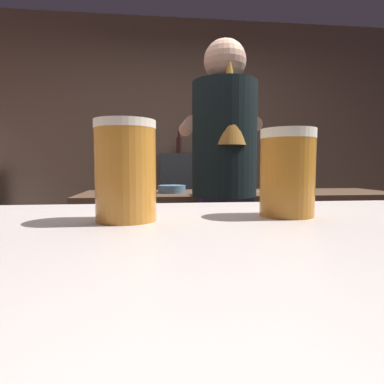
{
  "coord_description": "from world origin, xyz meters",
  "views": [
    {
      "loc": [
        -0.22,
        -1.44,
        1.1
      ],
      "look_at": [
        -0.14,
        -0.75,
        1.05
      ],
      "focal_mm": 30.25,
      "sensor_mm": 36.0,
      "label": 1
    }
  ],
  "objects_px": {
    "mixing_bowl": "(172,189)",
    "pint_glass_far": "(287,173)",
    "bottle_olive_oil": "(209,146)",
    "bottle_hot_sauce": "(179,145)",
    "knife_block": "(293,176)",
    "bottle_vinegar": "(223,146)",
    "bartender": "(224,182)",
    "pint_glass_near": "(126,171)",
    "chefs_knife": "(252,192)"
  },
  "relations": [
    {
      "from": "pint_glass_near",
      "to": "bottle_hot_sauce",
      "type": "distance_m",
      "value": 3.02
    },
    {
      "from": "mixing_bowl",
      "to": "pint_glass_near",
      "type": "relative_size",
      "value": 1.32
    },
    {
      "from": "knife_block",
      "to": "pint_glass_far",
      "type": "distance_m",
      "value": 1.87
    },
    {
      "from": "bartender",
      "to": "mixing_bowl",
      "type": "relative_size",
      "value": 9.71
    },
    {
      "from": "mixing_bowl",
      "to": "bottle_hot_sauce",
      "type": "xyz_separation_m",
      "value": [
        0.15,
        1.31,
        0.38
      ]
    },
    {
      "from": "knife_block",
      "to": "bottle_vinegar",
      "type": "bearing_deg",
      "value": 100.31
    },
    {
      "from": "mixing_bowl",
      "to": "chefs_knife",
      "type": "height_order",
      "value": "mixing_bowl"
    },
    {
      "from": "bottle_olive_oil",
      "to": "bottle_hot_sauce",
      "type": "height_order",
      "value": "bottle_hot_sauce"
    },
    {
      "from": "knife_block",
      "to": "chefs_knife",
      "type": "relative_size",
      "value": 1.21
    },
    {
      "from": "pint_glass_near",
      "to": "bartender",
      "type": "bearing_deg",
      "value": 71.82
    },
    {
      "from": "mixing_bowl",
      "to": "chefs_knife",
      "type": "distance_m",
      "value": 0.54
    },
    {
      "from": "mixing_bowl",
      "to": "pint_glass_near",
      "type": "distance_m",
      "value": 1.7
    },
    {
      "from": "mixing_bowl",
      "to": "pint_glass_far",
      "type": "relative_size",
      "value": 1.39
    },
    {
      "from": "knife_block",
      "to": "bottle_hot_sauce",
      "type": "bearing_deg",
      "value": 119.16
    },
    {
      "from": "bartender",
      "to": "bottle_hot_sauce",
      "type": "bearing_deg",
      "value": 2.14
    },
    {
      "from": "pint_glass_near",
      "to": "bottle_olive_oil",
      "type": "distance_m",
      "value": 3.07
    },
    {
      "from": "bottle_olive_oil",
      "to": "bottle_hot_sauce",
      "type": "distance_m",
      "value": 0.32
    },
    {
      "from": "chefs_knife",
      "to": "bottle_olive_oil",
      "type": "relative_size",
      "value": 1.01
    },
    {
      "from": "chefs_knife",
      "to": "bartender",
      "type": "bearing_deg",
      "value": -137.35
    },
    {
      "from": "pint_glass_near",
      "to": "bottle_olive_oil",
      "type": "bearing_deg",
      "value": 78.45
    },
    {
      "from": "pint_glass_far",
      "to": "bottle_olive_oil",
      "type": "bearing_deg",
      "value": 82.83
    },
    {
      "from": "bottle_vinegar",
      "to": "bartender",
      "type": "bearing_deg",
      "value": -101.79
    },
    {
      "from": "bartender",
      "to": "pint_glass_near",
      "type": "relative_size",
      "value": 12.82
    },
    {
      "from": "pint_glass_far",
      "to": "chefs_knife",
      "type": "bearing_deg",
      "value": 74.6
    },
    {
      "from": "knife_block",
      "to": "chefs_knife",
      "type": "height_order",
      "value": "knife_block"
    },
    {
      "from": "chefs_knife",
      "to": "bottle_hot_sauce",
      "type": "xyz_separation_m",
      "value": [
        -0.39,
        1.36,
        0.4
      ]
    },
    {
      "from": "chefs_knife",
      "to": "bottle_olive_oil",
      "type": "xyz_separation_m",
      "value": [
        -0.07,
        1.37,
        0.39
      ]
    },
    {
      "from": "chefs_knife",
      "to": "bottle_vinegar",
      "type": "xyz_separation_m",
      "value": [
        0.09,
        1.36,
        0.39
      ]
    },
    {
      "from": "chefs_knife",
      "to": "pint_glass_far",
      "type": "height_order",
      "value": "pint_glass_far"
    },
    {
      "from": "mixing_bowl",
      "to": "bottle_hot_sauce",
      "type": "relative_size",
      "value": 0.7
    },
    {
      "from": "bartender",
      "to": "bottle_vinegar",
      "type": "relative_size",
      "value": 7.79
    },
    {
      "from": "pint_glass_far",
      "to": "bottle_vinegar",
      "type": "height_order",
      "value": "bottle_vinegar"
    },
    {
      "from": "bartender",
      "to": "bottle_hot_sauce",
      "type": "xyz_separation_m",
      "value": [
        -0.11,
        1.76,
        0.31
      ]
    },
    {
      "from": "chefs_knife",
      "to": "bottle_olive_oil",
      "type": "distance_m",
      "value": 1.42
    },
    {
      "from": "mixing_bowl",
      "to": "bottle_vinegar",
      "type": "relative_size",
      "value": 0.8
    },
    {
      "from": "mixing_bowl",
      "to": "pint_glass_far",
      "type": "distance_m",
      "value": 1.68
    },
    {
      "from": "pint_glass_near",
      "to": "bottle_hot_sauce",
      "type": "xyz_separation_m",
      "value": [
        0.3,
        2.99,
        0.23
      ]
    },
    {
      "from": "knife_block",
      "to": "bottle_hot_sauce",
      "type": "xyz_separation_m",
      "value": [
        -0.71,
        1.27,
        0.3
      ]
    },
    {
      "from": "bartender",
      "to": "pint_glass_near",
      "type": "height_order",
      "value": "bartender"
    },
    {
      "from": "pint_glass_far",
      "to": "bottle_hot_sauce",
      "type": "distance_m",
      "value": 2.99
    },
    {
      "from": "bottle_olive_oil",
      "to": "bottle_hot_sauce",
      "type": "xyz_separation_m",
      "value": [
        -0.32,
        -0.01,
        0.01
      ]
    },
    {
      "from": "bartender",
      "to": "chefs_knife",
      "type": "relative_size",
      "value": 7.33
    },
    {
      "from": "bottle_hot_sauce",
      "to": "pint_glass_near",
      "type": "bearing_deg",
      "value": -95.65
    },
    {
      "from": "knife_block",
      "to": "bottle_vinegar",
      "type": "relative_size",
      "value": 1.28
    },
    {
      "from": "mixing_bowl",
      "to": "bottle_olive_oil",
      "type": "bearing_deg",
      "value": 70.6
    },
    {
      "from": "bartender",
      "to": "chefs_knife",
      "type": "xyz_separation_m",
      "value": [
        0.28,
        0.41,
        -0.09
      ]
    },
    {
      "from": "bartender",
      "to": "knife_block",
      "type": "height_order",
      "value": "bartender"
    },
    {
      "from": "knife_block",
      "to": "chefs_knife",
      "type": "distance_m",
      "value": 0.35
    },
    {
      "from": "chefs_knife",
      "to": "bottle_hot_sauce",
      "type": "relative_size",
      "value": 0.93
    },
    {
      "from": "chefs_knife",
      "to": "pint_glass_near",
      "type": "height_order",
      "value": "pint_glass_near"
    }
  ]
}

